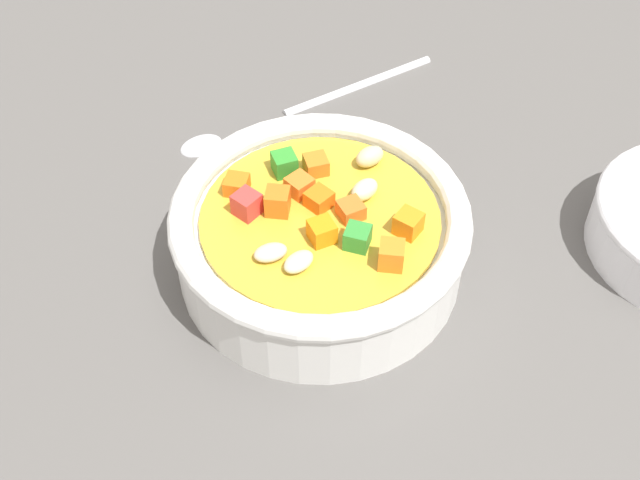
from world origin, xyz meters
TOP-DOWN VIEW (x-y plane):
  - ground_plane at (0.00, 0.00)cm, footprint 140.00×140.00cm
  - soup_bowl_main at (-0.01, 0.00)cm, footprint 19.67×19.67cm
  - spoon at (-16.38, -1.96)cm, footprint 12.25×21.75cm

SIDE VIEW (x-z plane):
  - ground_plane at x=0.00cm, z-range -2.00..0.00cm
  - spoon at x=-16.38cm, z-range -0.06..0.93cm
  - soup_bowl_main at x=-0.01cm, z-range -0.14..6.50cm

